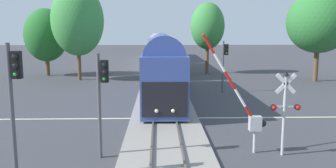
{
  "coord_description": "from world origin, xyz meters",
  "views": [
    {
      "loc": [
        -0.37,
        -22.65,
        5.87
      ],
      "look_at": [
        0.3,
        1.96,
        2.0
      ],
      "focal_mm": 37.38,
      "sensor_mm": 36.0,
      "label": 1
    }
  ],
  "objects_px": {
    "traffic_signal_near_left": "(14,92)",
    "pine_left_background": "(46,35)",
    "traffic_signal_median": "(102,89)",
    "oak_behind_train": "(78,21)",
    "commuter_train": "(161,52)",
    "crossing_signal_mast": "(285,105)",
    "maple_right_background": "(319,22)",
    "elm_centre_background": "(208,26)",
    "crossing_gate_near": "(250,114)",
    "traffic_signal_far_side": "(225,58)"
  },
  "relations": [
    {
      "from": "commuter_train",
      "to": "elm_centre_background",
      "type": "bearing_deg",
      "value": -20.29
    },
    {
      "from": "maple_right_background",
      "to": "elm_centre_background",
      "type": "relative_size",
      "value": 1.09
    },
    {
      "from": "crossing_signal_mast",
      "to": "traffic_signal_median",
      "type": "distance_m",
      "value": 8.39
    },
    {
      "from": "traffic_signal_far_side",
      "to": "crossing_signal_mast",
      "type": "bearing_deg",
      "value": -91.06
    },
    {
      "from": "crossing_signal_mast",
      "to": "oak_behind_train",
      "type": "bearing_deg",
      "value": 120.85
    },
    {
      "from": "traffic_signal_near_left",
      "to": "pine_left_background",
      "type": "xyz_separation_m",
      "value": [
        -8.91,
        32.15,
        1.51
      ]
    },
    {
      "from": "commuter_train",
      "to": "traffic_signal_median",
      "type": "xyz_separation_m",
      "value": [
        -2.91,
        -33.06,
        0.49
      ]
    },
    {
      "from": "traffic_signal_median",
      "to": "traffic_signal_far_side",
      "type": "distance_m",
      "value": 18.69
    },
    {
      "from": "traffic_signal_far_side",
      "to": "maple_right_background",
      "type": "height_order",
      "value": "maple_right_background"
    },
    {
      "from": "crossing_signal_mast",
      "to": "pine_left_background",
      "type": "distance_m",
      "value": 35.54
    },
    {
      "from": "traffic_signal_median",
      "to": "traffic_signal_far_side",
      "type": "xyz_separation_m",
      "value": [
        8.66,
        16.57,
        -0.0
      ]
    },
    {
      "from": "traffic_signal_median",
      "to": "oak_behind_train",
      "type": "xyz_separation_m",
      "value": [
        -6.68,
        25.24,
        3.61
      ]
    },
    {
      "from": "commuter_train",
      "to": "traffic_signal_far_side",
      "type": "distance_m",
      "value": 17.47
    },
    {
      "from": "traffic_signal_median",
      "to": "traffic_signal_far_side",
      "type": "bearing_deg",
      "value": 62.42
    },
    {
      "from": "elm_centre_background",
      "to": "crossing_signal_mast",
      "type": "bearing_deg",
      "value": -91.22
    },
    {
      "from": "commuter_train",
      "to": "traffic_signal_near_left",
      "type": "height_order",
      "value": "commuter_train"
    },
    {
      "from": "commuter_train",
      "to": "pine_left_background",
      "type": "relative_size",
      "value": 7.09
    },
    {
      "from": "crossing_signal_mast",
      "to": "maple_right_background",
      "type": "bearing_deg",
      "value": 62.77
    },
    {
      "from": "traffic_signal_near_left",
      "to": "pine_left_background",
      "type": "relative_size",
      "value": 0.64
    },
    {
      "from": "maple_right_background",
      "to": "pine_left_background",
      "type": "distance_m",
      "value": 32.59
    },
    {
      "from": "maple_right_background",
      "to": "oak_behind_train",
      "type": "height_order",
      "value": "oak_behind_train"
    },
    {
      "from": "crossing_gate_near",
      "to": "crossing_signal_mast",
      "type": "bearing_deg",
      "value": -14.86
    },
    {
      "from": "crossing_gate_near",
      "to": "commuter_train",
      "type": "bearing_deg",
      "value": 96.89
    },
    {
      "from": "traffic_signal_median",
      "to": "maple_right_background",
      "type": "distance_m",
      "value": 31.28
    },
    {
      "from": "commuter_train",
      "to": "pine_left_background",
      "type": "xyz_separation_m",
      "value": [
        -14.55,
        -3.72,
        2.39
      ]
    },
    {
      "from": "traffic_signal_far_side",
      "to": "elm_centre_background",
      "type": "distance_m",
      "value": 14.56
    },
    {
      "from": "traffic_signal_median",
      "to": "oak_behind_train",
      "type": "distance_m",
      "value": 26.36
    },
    {
      "from": "traffic_signal_median",
      "to": "oak_behind_train",
      "type": "relative_size",
      "value": 0.44
    },
    {
      "from": "traffic_signal_near_left",
      "to": "crossing_signal_mast",
      "type": "bearing_deg",
      "value": 14.61
    },
    {
      "from": "traffic_signal_far_side",
      "to": "oak_behind_train",
      "type": "xyz_separation_m",
      "value": [
        -15.34,
        8.67,
        3.61
      ]
    },
    {
      "from": "traffic_signal_near_left",
      "to": "traffic_signal_median",
      "type": "height_order",
      "value": "traffic_signal_near_left"
    },
    {
      "from": "crossing_signal_mast",
      "to": "traffic_signal_median",
      "type": "xyz_separation_m",
      "value": [
        -8.35,
        -0.08,
        0.8
      ]
    },
    {
      "from": "commuter_train",
      "to": "maple_right_background",
      "type": "height_order",
      "value": "maple_right_background"
    },
    {
      "from": "crossing_gate_near",
      "to": "maple_right_background",
      "type": "relative_size",
      "value": 0.56
    },
    {
      "from": "commuter_train",
      "to": "maple_right_background",
      "type": "bearing_deg",
      "value": -28.76
    },
    {
      "from": "traffic_signal_near_left",
      "to": "traffic_signal_median",
      "type": "distance_m",
      "value": 3.94
    },
    {
      "from": "crossing_gate_near",
      "to": "crossing_signal_mast",
      "type": "height_order",
      "value": "crossing_gate_near"
    },
    {
      "from": "oak_behind_train",
      "to": "elm_centre_background",
      "type": "height_order",
      "value": "oak_behind_train"
    },
    {
      "from": "commuter_train",
      "to": "pine_left_background",
      "type": "height_order",
      "value": "pine_left_background"
    },
    {
      "from": "crossing_gate_near",
      "to": "elm_centre_background",
      "type": "height_order",
      "value": "elm_centre_background"
    },
    {
      "from": "elm_centre_background",
      "to": "maple_right_background",
      "type": "bearing_deg",
      "value": -32.81
    },
    {
      "from": "crossing_gate_near",
      "to": "traffic_signal_near_left",
      "type": "xyz_separation_m",
      "value": [
        -9.58,
        -3.29,
        1.71
      ]
    },
    {
      "from": "oak_behind_train",
      "to": "pine_left_background",
      "type": "xyz_separation_m",
      "value": [
        -4.95,
        4.1,
        -1.72
      ]
    },
    {
      "from": "commuter_train",
      "to": "oak_behind_train",
      "type": "xyz_separation_m",
      "value": [
        -9.59,
        -7.82,
        4.11
      ]
    },
    {
      "from": "crossing_signal_mast",
      "to": "maple_right_background",
      "type": "xyz_separation_m",
      "value": [
        12.04,
        23.39,
        4.22
      ]
    },
    {
      "from": "traffic_signal_near_left",
      "to": "maple_right_background",
      "type": "distance_m",
      "value": 35.13
    },
    {
      "from": "traffic_signal_near_left",
      "to": "traffic_signal_median",
      "type": "relative_size",
      "value": 1.12
    },
    {
      "from": "maple_right_background",
      "to": "traffic_signal_median",
      "type": "bearing_deg",
      "value": -130.98
    },
    {
      "from": "crossing_signal_mast",
      "to": "elm_centre_background",
      "type": "xyz_separation_m",
      "value": [
        0.66,
        30.73,
        3.83
      ]
    },
    {
      "from": "traffic_signal_median",
      "to": "oak_behind_train",
      "type": "bearing_deg",
      "value": 104.82
    }
  ]
}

